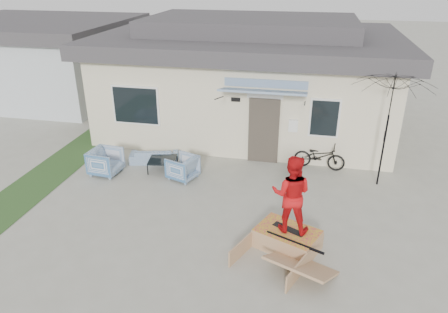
% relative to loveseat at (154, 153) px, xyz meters
% --- Properties ---
extents(ground, '(90.00, 90.00, 0.00)m').
position_rel_loveseat_xyz_m(ground, '(2.38, -3.71, -0.29)').
color(ground, gray).
rests_on(ground, ground).
extents(grass_strip, '(1.40, 8.00, 0.01)m').
position_rel_loveseat_xyz_m(grass_strip, '(-2.82, -1.71, -0.29)').
color(grass_strip, '#24421D').
rests_on(grass_strip, ground).
extents(house, '(10.80, 8.49, 4.10)m').
position_rel_loveseat_xyz_m(house, '(2.38, 4.29, 1.65)').
color(house, beige).
rests_on(house, ground).
extents(neighbor_house, '(8.60, 7.60, 3.50)m').
position_rel_loveseat_xyz_m(neighbor_house, '(-8.12, 6.29, 1.49)').
color(neighbor_house, silver).
rests_on(neighbor_house, ground).
extents(loveseat, '(1.57, 0.78, 0.59)m').
position_rel_loveseat_xyz_m(loveseat, '(0.00, 0.00, 0.00)').
color(loveseat, '#2B5E93').
rests_on(loveseat, ground).
extents(armchair_left, '(0.86, 0.91, 0.86)m').
position_rel_loveseat_xyz_m(armchair_left, '(-1.12, -1.07, 0.14)').
color(armchair_left, '#2B5E93').
rests_on(armchair_left, ground).
extents(armchair_right, '(0.93, 0.96, 0.78)m').
position_rel_loveseat_xyz_m(armchair_right, '(1.23, -0.89, 0.10)').
color(armchair_right, '#2B5E93').
rests_on(armchair_right, ground).
extents(coffee_table, '(0.91, 0.91, 0.39)m').
position_rel_loveseat_xyz_m(coffee_table, '(0.48, -0.54, -0.10)').
color(coffee_table, black).
rests_on(coffee_table, ground).
extents(bicycle, '(1.60, 0.69, 0.99)m').
position_rel_loveseat_xyz_m(bicycle, '(5.15, 0.62, 0.20)').
color(bicycle, black).
rests_on(bicycle, ground).
extents(patio_umbrella, '(2.46, 2.33, 2.20)m').
position_rel_loveseat_xyz_m(patio_umbrella, '(6.81, -0.09, 1.45)').
color(patio_umbrella, black).
rests_on(patio_umbrella, ground).
extents(skate_ramp, '(1.91, 2.14, 0.44)m').
position_rel_loveseat_xyz_m(skate_ramp, '(4.47, -3.60, -0.07)').
color(skate_ramp, '#A57B54').
rests_on(skate_ramp, ground).
extents(skateboard, '(0.75, 0.51, 0.05)m').
position_rel_loveseat_xyz_m(skateboard, '(4.49, -3.56, 0.17)').
color(skateboard, black).
rests_on(skateboard, skate_ramp).
extents(skater, '(0.90, 0.71, 1.76)m').
position_rel_loveseat_xyz_m(skater, '(4.49, -3.56, 1.07)').
color(skater, red).
rests_on(skater, skateboard).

